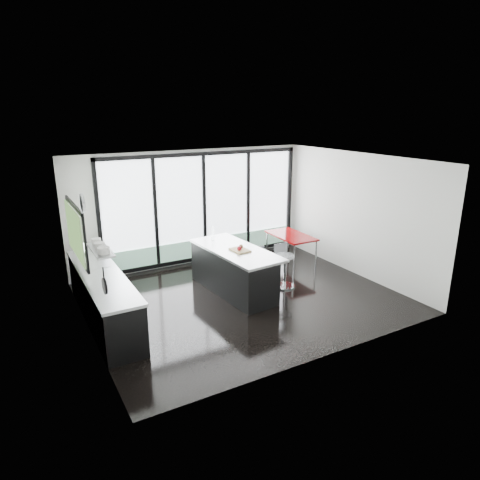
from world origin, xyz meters
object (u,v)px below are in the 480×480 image
island (233,270)px  bar_stool_far (259,269)px  red_table (291,248)px  bar_stool_near (285,271)px

island → bar_stool_far: (0.74, 0.15, -0.16)m
bar_stool_far → red_table: red_table is taller
island → red_table: 2.34m
island → bar_stool_far: island is taller
bar_stool_near → red_table: bearing=42.4°
island → red_table: island is taller
island → bar_stool_near: (1.10, -0.33, -0.11)m
bar_stool_far → red_table: bearing=43.8°
bar_stool_near → red_table: 1.63m
bar_stool_near → bar_stool_far: bar_stool_near is taller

